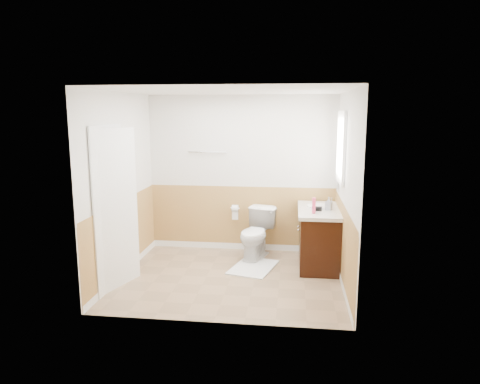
# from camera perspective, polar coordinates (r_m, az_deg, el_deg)

# --- Properties ---
(floor) EXTENTS (3.00, 3.00, 0.00)m
(floor) POSITION_cam_1_polar(r_m,az_deg,el_deg) (6.11, -1.24, -11.07)
(floor) COLOR #8C7051
(floor) RESTS_ON ground
(ceiling) EXTENTS (3.00, 3.00, 0.00)m
(ceiling) POSITION_cam_1_polar(r_m,az_deg,el_deg) (5.70, -1.34, 13.04)
(ceiling) COLOR white
(ceiling) RESTS_ON floor
(wall_back) EXTENTS (3.00, 0.00, 3.00)m
(wall_back) POSITION_cam_1_polar(r_m,az_deg,el_deg) (7.05, 0.23, 2.35)
(wall_back) COLOR silver
(wall_back) RESTS_ON floor
(wall_front) EXTENTS (3.00, 0.00, 3.00)m
(wall_front) POSITION_cam_1_polar(r_m,az_deg,el_deg) (4.52, -3.65, -2.25)
(wall_front) COLOR silver
(wall_front) RESTS_ON floor
(wall_left) EXTENTS (0.00, 3.00, 3.00)m
(wall_left) POSITION_cam_1_polar(r_m,az_deg,el_deg) (6.17, -15.21, 0.82)
(wall_left) COLOR silver
(wall_left) RESTS_ON floor
(wall_right) EXTENTS (0.00, 3.00, 3.00)m
(wall_right) POSITION_cam_1_polar(r_m,az_deg,el_deg) (5.76, 13.66, 0.23)
(wall_right) COLOR silver
(wall_right) RESTS_ON floor
(wainscot_back) EXTENTS (3.00, 0.00, 3.00)m
(wainscot_back) POSITION_cam_1_polar(r_m,az_deg,el_deg) (7.18, 0.21, -3.60)
(wainscot_back) COLOR #AD7F45
(wainscot_back) RESTS_ON floor
(wainscot_front) EXTENTS (3.00, 0.00, 3.00)m
(wainscot_front) POSITION_cam_1_polar(r_m,az_deg,el_deg) (4.75, -3.52, -11.09)
(wainscot_front) COLOR #AD7F45
(wainscot_front) RESTS_ON floor
(wainscot_left) EXTENTS (0.00, 2.60, 2.60)m
(wainscot_left) POSITION_cam_1_polar(r_m,az_deg,el_deg) (6.33, -14.79, -5.89)
(wainscot_left) COLOR #AD7F45
(wainscot_left) RESTS_ON floor
(wainscot_right) EXTENTS (0.00, 2.60, 2.60)m
(wainscot_right) POSITION_cam_1_polar(r_m,az_deg,el_deg) (5.93, 13.23, -6.92)
(wainscot_right) COLOR #AD7F45
(wainscot_right) RESTS_ON floor
(toilet) EXTENTS (0.61, 0.84, 0.77)m
(toilet) POSITION_cam_1_polar(r_m,az_deg,el_deg) (6.77, 2.10, -5.48)
(toilet) COLOR white
(toilet) RESTS_ON floor
(bath_mat) EXTENTS (0.74, 0.92, 0.02)m
(bath_mat) POSITION_cam_1_polar(r_m,az_deg,el_deg) (6.47, 1.74, -9.75)
(bath_mat) COLOR white
(bath_mat) RESTS_ON floor
(vanity_cabinet) EXTENTS (0.55, 1.10, 0.80)m
(vanity_cabinet) POSITION_cam_1_polar(r_m,az_deg,el_deg) (6.57, 10.18, -6.00)
(vanity_cabinet) COLOR black
(vanity_cabinet) RESTS_ON floor
(vanity_knob_left) EXTENTS (0.03, 0.03, 0.03)m
(vanity_knob_left) POSITION_cam_1_polar(r_m,az_deg,el_deg) (6.43, 7.59, -4.92)
(vanity_knob_left) COLOR white
(vanity_knob_left) RESTS_ON vanity_cabinet
(vanity_knob_right) EXTENTS (0.03, 0.03, 0.03)m
(vanity_knob_right) POSITION_cam_1_polar(r_m,az_deg,el_deg) (6.62, 7.58, -4.46)
(vanity_knob_right) COLOR silver
(vanity_knob_right) RESTS_ON vanity_cabinet
(countertop) EXTENTS (0.60, 1.15, 0.05)m
(countertop) POSITION_cam_1_polar(r_m,az_deg,el_deg) (6.47, 10.21, -2.38)
(countertop) COLOR beige
(countertop) RESTS_ON vanity_cabinet
(sink_basin) EXTENTS (0.36, 0.36, 0.02)m
(sink_basin) POSITION_cam_1_polar(r_m,az_deg,el_deg) (6.61, 10.24, -1.80)
(sink_basin) COLOR white
(sink_basin) RESTS_ON countertop
(faucet) EXTENTS (0.02, 0.02, 0.14)m
(faucet) POSITION_cam_1_polar(r_m,az_deg,el_deg) (6.61, 11.81, -1.32)
(faucet) COLOR silver
(faucet) RESTS_ON countertop
(lotion_bottle) EXTENTS (0.05, 0.05, 0.22)m
(lotion_bottle) POSITION_cam_1_polar(r_m,az_deg,el_deg) (6.14, 9.57, -1.76)
(lotion_bottle) COLOR #E73B65
(lotion_bottle) RESTS_ON countertop
(soap_dispenser) EXTENTS (0.11, 0.11, 0.19)m
(soap_dispenser) POSITION_cam_1_polar(r_m,az_deg,el_deg) (6.40, 11.43, -1.48)
(soap_dispenser) COLOR gray
(soap_dispenser) RESTS_ON countertop
(hair_dryer_body) EXTENTS (0.14, 0.07, 0.07)m
(hair_dryer_body) POSITION_cam_1_polar(r_m,az_deg,el_deg) (6.30, 9.94, -2.15)
(hair_dryer_body) COLOR black
(hair_dryer_body) RESTS_ON countertop
(hair_dryer_handle) EXTENTS (0.03, 0.03, 0.07)m
(hair_dryer_handle) POSITION_cam_1_polar(r_m,az_deg,el_deg) (6.31, 9.66, -2.40)
(hair_dryer_handle) COLOR black
(hair_dryer_handle) RESTS_ON countertop
(mirror_panel) EXTENTS (0.02, 0.35, 0.90)m
(mirror_panel) POSITION_cam_1_polar(r_m,az_deg,el_deg) (6.80, 12.52, 4.35)
(mirror_panel) COLOR silver
(mirror_panel) RESTS_ON wall_right
(window_frame) EXTENTS (0.04, 0.80, 1.00)m
(window_frame) POSITION_cam_1_polar(r_m,az_deg,el_deg) (6.27, 12.97, 5.68)
(window_frame) COLOR white
(window_frame) RESTS_ON wall_right
(window_glass) EXTENTS (0.01, 0.70, 0.90)m
(window_glass) POSITION_cam_1_polar(r_m,az_deg,el_deg) (6.27, 13.12, 5.68)
(window_glass) COLOR white
(window_glass) RESTS_ON wall_right
(door) EXTENTS (0.29, 0.78, 2.04)m
(door) POSITION_cam_1_polar(r_m,az_deg,el_deg) (5.77, -15.85, -2.19)
(door) COLOR white
(door) RESTS_ON wall_left
(door_frame) EXTENTS (0.02, 0.92, 2.10)m
(door_frame) POSITION_cam_1_polar(r_m,az_deg,el_deg) (5.79, -16.55, -2.07)
(door_frame) COLOR white
(door_frame) RESTS_ON wall_left
(door_knob) EXTENTS (0.06, 0.06, 0.06)m
(door_knob) POSITION_cam_1_polar(r_m,az_deg,el_deg) (6.06, -14.10, -2.19)
(door_knob) COLOR silver
(door_knob) RESTS_ON door
(towel_bar) EXTENTS (0.62, 0.02, 0.02)m
(towel_bar) POSITION_cam_1_polar(r_m,az_deg,el_deg) (7.04, -4.28, 5.18)
(towel_bar) COLOR silver
(towel_bar) RESTS_ON wall_back
(tp_holder_bar) EXTENTS (0.14, 0.02, 0.02)m
(tp_holder_bar) POSITION_cam_1_polar(r_m,az_deg,el_deg) (7.09, -0.65, -2.12)
(tp_holder_bar) COLOR silver
(tp_holder_bar) RESTS_ON wall_back
(tp_roll) EXTENTS (0.10, 0.11, 0.11)m
(tp_roll) POSITION_cam_1_polar(r_m,az_deg,el_deg) (7.09, -0.65, -2.12)
(tp_roll) COLOR white
(tp_roll) RESTS_ON tp_holder_bar
(tp_sheet) EXTENTS (0.10, 0.01, 0.16)m
(tp_sheet) POSITION_cam_1_polar(r_m,az_deg,el_deg) (7.11, -0.64, -2.99)
(tp_sheet) COLOR white
(tp_sheet) RESTS_ON tp_roll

